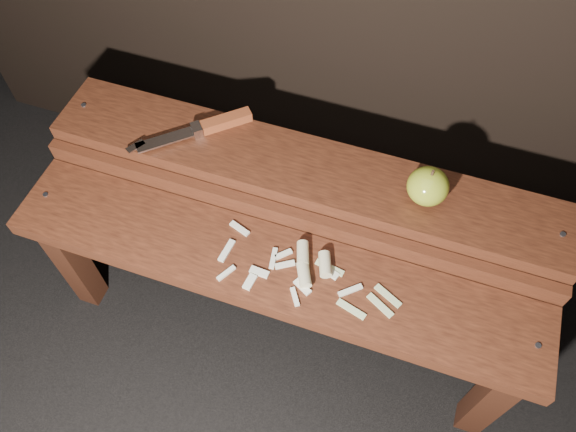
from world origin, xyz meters
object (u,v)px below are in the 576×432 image
(bench_rear_tier, at_px, (303,189))
(knife, at_px, (211,126))
(bench_front_tier, at_px, (270,282))
(apple, at_px, (428,186))

(bench_rear_tier, distance_m, knife, 0.26)
(bench_rear_tier, bearing_deg, bench_front_tier, -90.00)
(bench_front_tier, distance_m, bench_rear_tier, 0.23)
(apple, bearing_deg, bench_rear_tier, -179.09)
(bench_rear_tier, relative_size, knife, 5.06)
(bench_front_tier, xyz_separation_m, apple, (0.27, 0.23, 0.19))
(bench_front_tier, distance_m, apple, 0.40)
(bench_front_tier, xyz_separation_m, knife, (-0.24, 0.26, 0.16))
(bench_rear_tier, distance_m, apple, 0.30)
(bench_rear_tier, height_order, apple, apple)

